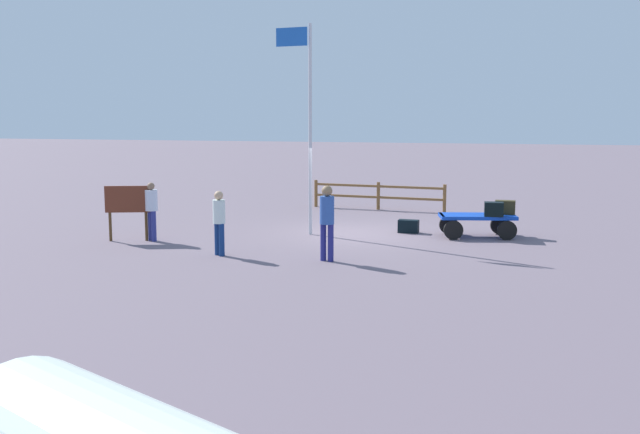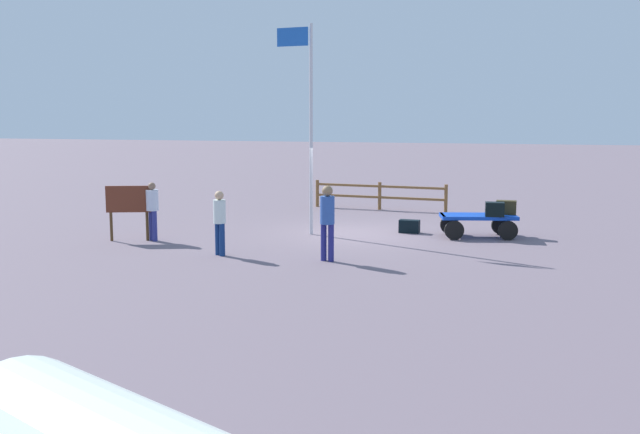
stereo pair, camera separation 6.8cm
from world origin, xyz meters
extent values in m
plane|color=slate|center=(0.00, 0.00, 0.00)|extent=(120.00, 120.00, 0.00)
cube|color=#0F3EBC|center=(-3.50, -0.27, 0.59)|extent=(2.26, 1.36, 0.10)
cube|color=#0F3EBC|center=(-2.51, -0.06, 0.59)|extent=(0.26, 0.89, 0.10)
cylinder|color=black|center=(-2.87, 0.36, 0.27)|extent=(0.55, 0.23, 0.54)
cylinder|color=black|center=(-2.67, -0.59, 0.27)|extent=(0.55, 0.23, 0.54)
cylinder|color=black|center=(-4.32, 0.06, 0.27)|extent=(0.55, 0.23, 0.54)
cylinder|color=black|center=(-4.12, -0.90, 0.27)|extent=(0.55, 0.23, 0.54)
cube|color=#38321A|center=(-4.25, -0.58, 0.83)|extent=(0.57, 0.32, 0.39)
cube|color=black|center=(-3.94, -0.04, 0.84)|extent=(0.54, 0.39, 0.40)
cube|color=black|center=(-1.52, -0.52, 0.19)|extent=(0.61, 0.34, 0.38)
cylinder|color=navy|center=(-0.25, 4.12, 0.45)|extent=(0.14, 0.14, 0.90)
cylinder|color=navy|center=(-0.05, 4.06, 0.45)|extent=(0.14, 0.14, 0.90)
cylinder|color=#2D52A3|center=(-0.15, 4.09, 1.23)|extent=(0.42, 0.42, 0.66)
sphere|color=#8B6D4D|center=(-0.15, 4.09, 1.69)|extent=(0.26, 0.26, 0.26)
cylinder|color=navy|center=(2.51, 4.12, 0.40)|extent=(0.14, 0.14, 0.81)
cylinder|color=navy|center=(2.67, 4.00, 0.40)|extent=(0.14, 0.14, 0.81)
cylinder|color=silver|center=(2.59, 4.06, 1.10)|extent=(0.43, 0.43, 0.58)
sphere|color=tan|center=(2.59, 4.06, 1.50)|extent=(0.22, 0.22, 0.22)
cylinder|color=navy|center=(5.09, 2.59, 0.42)|extent=(0.14, 0.14, 0.84)
cylinder|color=navy|center=(5.24, 2.47, 0.42)|extent=(0.14, 0.14, 0.84)
cylinder|color=silver|center=(5.17, 2.53, 1.13)|extent=(0.47, 0.47, 0.57)
sphere|color=#84644D|center=(5.17, 2.53, 1.51)|extent=(0.20, 0.20, 0.20)
cylinder|color=silver|center=(1.21, 0.44, 2.98)|extent=(0.10, 0.10, 5.97)
cube|color=blue|center=(1.75, 0.44, 5.61)|extent=(0.96, 0.23, 0.51)
cylinder|color=#4C3319|center=(5.33, 2.55, 0.40)|extent=(0.08, 0.08, 0.79)
cylinder|color=#4C3319|center=(6.26, 2.85, 0.40)|extent=(0.08, 0.08, 0.79)
cube|color=brown|center=(5.79, 2.70, 1.16)|extent=(1.18, 0.43, 0.73)
cylinder|color=brown|center=(-2.19, -5.14, 0.50)|extent=(0.12, 0.12, 0.99)
cylinder|color=brown|center=(0.20, -5.41, 0.50)|extent=(0.12, 0.12, 0.99)
cylinder|color=brown|center=(2.59, -5.68, 0.50)|extent=(0.12, 0.12, 0.99)
cube|color=brown|center=(0.20, -5.41, 0.84)|extent=(4.79, 0.62, 0.08)
cube|color=brown|center=(0.20, -5.41, 0.45)|extent=(4.79, 0.62, 0.08)
camera|label=1|loc=(-4.22, 21.26, 3.60)|focal=42.25mm
camera|label=2|loc=(-4.28, 21.24, 3.60)|focal=42.25mm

